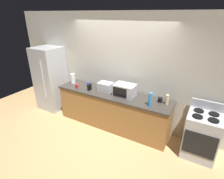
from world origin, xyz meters
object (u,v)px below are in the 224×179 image
at_px(microwave, 125,90).
at_px(mug_black, 160,100).
at_px(bottle_spray_cleaner, 150,99).
at_px(stove_range, 201,135).
at_px(toaster_oven, 106,87).
at_px(paper_towel_roll, 73,79).
at_px(mug_red, 77,86).
at_px(cordless_phone, 89,87).
at_px(mug_blue, 88,84).
at_px(bottle_hand_soap, 167,100).
at_px(refrigerator, 51,79).

xyz_separation_m(microwave, mug_black, (0.80, 0.08, -0.08)).
height_order(microwave, bottle_spray_cleaner, bottle_spray_cleaner).
height_order(stove_range, toaster_oven, toaster_oven).
distance_m(stove_range, toaster_oven, 2.28).
relative_size(paper_towel_roll, bottle_spray_cleaner, 0.92).
xyz_separation_m(paper_towel_roll, mug_red, (0.29, -0.19, -0.09)).
height_order(cordless_phone, mug_black, cordless_phone).
height_order(paper_towel_roll, mug_black, paper_towel_roll).
bearing_deg(paper_towel_roll, mug_blue, 6.24).
xyz_separation_m(paper_towel_roll, bottle_spray_cleaner, (2.21, -0.20, 0.01)).
relative_size(microwave, cordless_phone, 3.20).
distance_m(stove_range, cordless_phone, 2.63).
xyz_separation_m(stove_range, toaster_oven, (-2.21, 0.06, 0.54)).
relative_size(toaster_oven, mug_black, 3.30).
distance_m(cordless_phone, bottle_hand_soap, 1.85).
bearing_deg(bottle_hand_soap, paper_towel_roll, -178.98).
xyz_separation_m(bottle_hand_soap, mug_red, (-2.21, -0.24, -0.06)).
relative_size(paper_towel_roll, mug_red, 2.81).
distance_m(toaster_oven, paper_towel_roll, 1.03).
distance_m(microwave, paper_towel_roll, 1.54).
xyz_separation_m(paper_towel_roll, bottle_hand_soap, (2.50, 0.04, -0.03)).
relative_size(stove_range, microwave, 2.25).
distance_m(toaster_oven, cordless_phone, 0.40).
bearing_deg(mug_blue, paper_towel_roll, -173.76).
bearing_deg(mug_black, toaster_oven, -177.01).
xyz_separation_m(toaster_oven, cordless_phone, (-0.37, -0.16, -0.03)).
bearing_deg(bottle_hand_soap, refrigerator, -178.36).
height_order(microwave, paper_towel_roll, same).
distance_m(paper_towel_roll, bottle_spray_cleaner, 2.22).
bearing_deg(stove_range, toaster_oven, 178.44).
relative_size(bottle_spray_cleaner, bottle_hand_soap, 1.37).
distance_m(refrigerator, toaster_oven, 1.84).
distance_m(stove_range, mug_black, 1.03).
bearing_deg(mug_black, mug_red, -172.42).
bearing_deg(stove_range, bottle_spray_cleaner, -171.86).
height_order(bottle_spray_cleaner, bottle_hand_soap, bottle_spray_cleaner).
bearing_deg(cordless_phone, microwave, 11.01).
bearing_deg(toaster_oven, mug_black, 2.99).
xyz_separation_m(microwave, bottle_spray_cleaner, (0.67, -0.19, 0.01)).
bearing_deg(microwave, toaster_oven, 178.66).
bearing_deg(mug_black, bottle_hand_soap, -13.17).
relative_size(microwave, paper_towel_roll, 1.78).
xyz_separation_m(cordless_phone, bottle_hand_soap, (1.84, 0.20, 0.03)).
xyz_separation_m(microwave, mug_red, (-1.26, -0.19, -0.09)).
bearing_deg(microwave, mug_red, -171.28).
height_order(toaster_oven, mug_black, toaster_oven).
xyz_separation_m(refrigerator, toaster_oven, (1.83, 0.06, 0.10)).
bearing_deg(bottle_hand_soap, mug_red, -173.81).
bearing_deg(bottle_spray_cleaner, mug_black, 63.94).
height_order(bottle_hand_soap, mug_blue, bottle_hand_soap).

